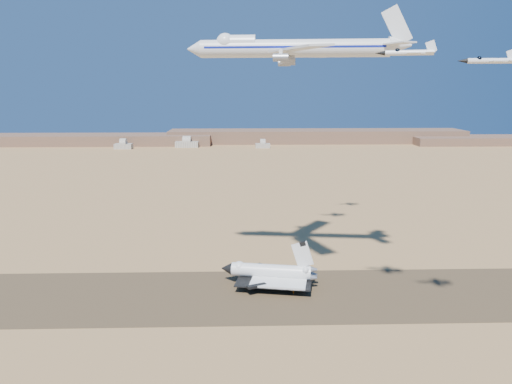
{
  "coord_description": "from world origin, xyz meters",
  "views": [
    {
      "loc": [
        11.95,
        -175.69,
        76.23
      ],
      "look_at": [
        17.36,
        8.0,
        38.02
      ],
      "focal_mm": 35.0,
      "sensor_mm": 36.0,
      "label": 1
    }
  ],
  "objects_px": {
    "crew_a": "(293,288)",
    "chase_jet_d": "(350,50)",
    "carrier_747": "(287,48)",
    "chase_jet_b": "(489,61)",
    "crew_c": "(294,292)",
    "crew_b": "(301,289)",
    "shuttle": "(270,273)",
    "chase_jet_a": "(408,53)",
    "chase_jet_c": "(329,54)"
  },
  "relations": [
    {
      "from": "chase_jet_b",
      "to": "chase_jet_c",
      "type": "distance_m",
      "value": 106.95
    },
    {
      "from": "carrier_747",
      "to": "crew_c",
      "type": "bearing_deg",
      "value": -73.39
    },
    {
      "from": "crew_a",
      "to": "chase_jet_b",
      "type": "distance_m",
      "value": 106.62
    },
    {
      "from": "crew_c",
      "to": "chase_jet_b",
      "type": "bearing_deg",
      "value": 154.06
    },
    {
      "from": "shuttle",
      "to": "chase_jet_a",
      "type": "height_order",
      "value": "chase_jet_a"
    },
    {
      "from": "chase_jet_b",
      "to": "chase_jet_a",
      "type": "bearing_deg",
      "value": 146.81
    },
    {
      "from": "shuttle",
      "to": "chase_jet_b",
      "type": "bearing_deg",
      "value": -38.19
    },
    {
      "from": "chase_jet_b",
      "to": "crew_c",
      "type": "bearing_deg",
      "value": 136.63
    },
    {
      "from": "shuttle",
      "to": "crew_a",
      "type": "relative_size",
      "value": 23.82
    },
    {
      "from": "crew_c",
      "to": "chase_jet_b",
      "type": "relative_size",
      "value": 0.13
    },
    {
      "from": "chase_jet_b",
      "to": "crew_b",
      "type": "bearing_deg",
      "value": 132.9
    },
    {
      "from": "crew_b",
      "to": "chase_jet_c",
      "type": "xyz_separation_m",
      "value": [
        17.4,
        52.79,
        90.39
      ]
    },
    {
      "from": "crew_a",
      "to": "crew_c",
      "type": "bearing_deg",
      "value": -157.1
    },
    {
      "from": "crew_b",
      "to": "chase_jet_d",
      "type": "relative_size",
      "value": 0.13
    },
    {
      "from": "carrier_747",
      "to": "crew_a",
      "type": "relative_size",
      "value": 51.36
    },
    {
      "from": "shuttle",
      "to": "carrier_747",
      "type": "bearing_deg",
      "value": 40.95
    },
    {
      "from": "crew_a",
      "to": "chase_jet_c",
      "type": "xyz_separation_m",
      "value": [
        20.5,
        51.62,
        90.5
      ]
    },
    {
      "from": "crew_c",
      "to": "chase_jet_a",
      "type": "xyz_separation_m",
      "value": [
        26.49,
        -35.63,
        84.92
      ]
    },
    {
      "from": "crew_b",
      "to": "chase_jet_d",
      "type": "height_order",
      "value": "chase_jet_d"
    },
    {
      "from": "crew_b",
      "to": "chase_jet_c",
      "type": "distance_m",
      "value": 106.11
    },
    {
      "from": "chase_jet_a",
      "to": "chase_jet_d",
      "type": "bearing_deg",
      "value": 101.03
    },
    {
      "from": "crew_a",
      "to": "chase_jet_c",
      "type": "height_order",
      "value": "chase_jet_c"
    },
    {
      "from": "chase_jet_a",
      "to": "chase_jet_c",
      "type": "bearing_deg",
      "value": 109.16
    },
    {
      "from": "carrier_747",
      "to": "chase_jet_c",
      "type": "relative_size",
      "value": 5.11
    },
    {
      "from": "crew_c",
      "to": "chase_jet_c",
      "type": "xyz_separation_m",
      "value": [
        20.57,
        55.6,
        90.39
      ]
    },
    {
      "from": "crew_b",
      "to": "crew_c",
      "type": "relative_size",
      "value": 1.0
    },
    {
      "from": "chase_jet_d",
      "to": "crew_b",
      "type": "bearing_deg",
      "value": -115.5
    },
    {
      "from": "shuttle",
      "to": "chase_jet_a",
      "type": "distance_m",
      "value": 99.08
    },
    {
      "from": "chase_jet_b",
      "to": "crew_a",
      "type": "bearing_deg",
      "value": 134.36
    },
    {
      "from": "shuttle",
      "to": "chase_jet_b",
      "type": "xyz_separation_m",
      "value": [
        51.21,
        -58.56,
        78.02
      ]
    },
    {
      "from": "crew_b",
      "to": "chase_jet_a",
      "type": "relative_size",
      "value": 0.12
    },
    {
      "from": "crew_b",
      "to": "crew_c",
      "type": "distance_m",
      "value": 4.23
    },
    {
      "from": "crew_a",
      "to": "chase_jet_d",
      "type": "relative_size",
      "value": 0.11
    },
    {
      "from": "shuttle",
      "to": "chase_jet_c",
      "type": "bearing_deg",
      "value": 68.38
    },
    {
      "from": "crew_a",
      "to": "crew_b",
      "type": "xyz_separation_m",
      "value": [
        3.1,
        -1.17,
        0.12
      ]
    },
    {
      "from": "crew_a",
      "to": "chase_jet_a",
      "type": "relative_size",
      "value": 0.1
    },
    {
      "from": "crew_b",
      "to": "chase_jet_b",
      "type": "bearing_deg",
      "value": -156.68
    },
    {
      "from": "carrier_747",
      "to": "crew_b",
      "type": "height_order",
      "value": "carrier_747"
    },
    {
      "from": "carrier_747",
      "to": "chase_jet_b",
      "type": "height_order",
      "value": "carrier_747"
    },
    {
      "from": "chase_jet_a",
      "to": "chase_jet_b",
      "type": "bearing_deg",
      "value": -22.95
    },
    {
      "from": "crew_b",
      "to": "chase_jet_c",
      "type": "bearing_deg",
      "value": -32.61
    },
    {
      "from": "chase_jet_c",
      "to": "carrier_747",
      "type": "bearing_deg",
      "value": -118.56
    },
    {
      "from": "crew_a",
      "to": "chase_jet_b",
      "type": "relative_size",
      "value": 0.11
    },
    {
      "from": "chase_jet_a",
      "to": "crew_c",
      "type": "bearing_deg",
      "value": 142.08
    },
    {
      "from": "chase_jet_c",
      "to": "crew_c",
      "type": "bearing_deg",
      "value": -110.41
    },
    {
      "from": "crew_a",
      "to": "carrier_747",
      "type": "bearing_deg",
      "value": 38.12
    },
    {
      "from": "crew_c",
      "to": "chase_jet_d",
      "type": "bearing_deg",
      "value": -90.96
    },
    {
      "from": "chase_jet_b",
      "to": "chase_jet_c",
      "type": "bearing_deg",
      "value": 107.31
    },
    {
      "from": "crew_b",
      "to": "chase_jet_b",
      "type": "distance_m",
      "value": 104.74
    },
    {
      "from": "carrier_747",
      "to": "chase_jet_a",
      "type": "bearing_deg",
      "value": -52.7
    }
  ]
}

